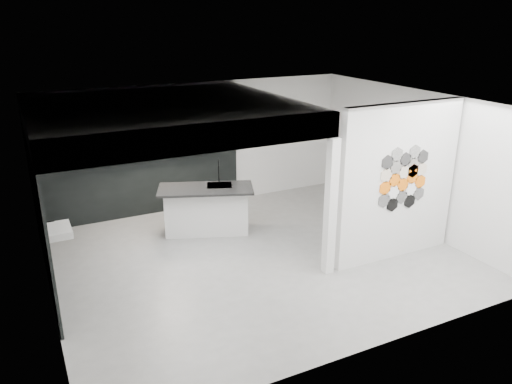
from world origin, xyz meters
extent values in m
cube|color=gray|center=(0.00, 0.00, -0.01)|extent=(7.00, 6.00, 0.01)
cube|color=silver|center=(2.23, -1.00, 1.40)|extent=(2.45, 0.15, 2.80)
cube|color=black|center=(-1.30, 2.97, 1.18)|extent=(4.40, 0.04, 2.35)
cube|color=black|center=(-3.47, 1.00, 1.18)|extent=(0.04, 4.00, 2.35)
cube|color=silver|center=(-1.30, 1.00, 2.55)|extent=(4.40, 4.00, 0.40)
cube|color=silver|center=(0.82, -1.00, 1.18)|extent=(0.16, 0.16, 2.35)
cube|color=silver|center=(-1.30, -0.92, 2.55)|extent=(4.40, 0.16, 0.40)
cube|color=silver|center=(-3.24, 0.80, 0.85)|extent=(0.40, 0.60, 0.12)
cube|color=black|center=(-1.20, 2.87, 1.30)|extent=(3.00, 0.15, 0.04)
cube|color=silver|center=(-0.42, 1.48, 0.47)|extent=(1.73, 1.14, 0.93)
cube|color=black|center=(-0.45, 1.40, 0.95)|extent=(2.01, 1.42, 0.04)
cube|color=black|center=(-0.15, 1.43, 0.97)|extent=(0.60, 0.56, 0.02)
cylinder|color=black|center=(-0.07, 1.63, 1.19)|extent=(0.03, 0.03, 0.43)
torus|color=black|center=(-0.10, 1.57, 1.41)|extent=(0.07, 0.15, 0.15)
cylinder|color=black|center=(-2.07, 2.87, 1.42)|extent=(0.26, 0.26, 0.19)
ellipsoid|color=black|center=(-0.44, 2.87, 1.40)|extent=(0.22, 0.22, 0.15)
cylinder|color=gray|center=(0.15, 2.87, 1.38)|extent=(0.18, 0.18, 0.11)
cylinder|color=gray|center=(0.15, 2.87, 1.39)|extent=(0.12, 0.12, 0.13)
cylinder|color=black|center=(-1.30, 2.87, 1.39)|extent=(0.06, 0.06, 0.14)
cylinder|color=black|center=(-2.14, 2.87, 1.37)|extent=(0.11, 0.11, 0.11)
cylinder|color=black|center=(1.86, -1.09, 1.16)|extent=(0.26, 0.02, 0.26)
cylinder|color=orange|center=(1.86, -1.09, 1.39)|extent=(0.26, 0.02, 0.26)
cylinder|color=beige|center=(1.86, -1.09, 1.61)|extent=(0.26, 0.02, 0.26)
cylinder|color=#2D2D2D|center=(1.86, -1.09, 1.84)|extent=(0.26, 0.02, 0.26)
cylinder|color=black|center=(2.06, -1.09, 1.05)|extent=(0.26, 0.02, 0.26)
cylinder|color=white|center=(2.06, -1.09, 1.27)|extent=(0.26, 0.02, 0.26)
cylinder|color=orange|center=(2.06, -1.09, 1.50)|extent=(0.26, 0.02, 0.26)
cylinder|color=#66635E|center=(2.06, -1.09, 1.73)|extent=(0.26, 0.02, 0.26)
cylinder|color=silver|center=(2.06, -1.09, 1.95)|extent=(0.26, 0.02, 0.26)
cylinder|color=black|center=(2.25, -1.09, 1.16)|extent=(0.26, 0.02, 0.26)
cylinder|color=orange|center=(2.25, -1.09, 1.39)|extent=(0.26, 0.02, 0.26)
cylinder|color=beige|center=(2.25, -1.09, 1.61)|extent=(0.26, 0.02, 0.26)
cylinder|color=#2D2D2D|center=(2.25, -1.09, 1.84)|extent=(0.26, 0.02, 0.26)
cylinder|color=black|center=(2.44, -1.09, 1.05)|extent=(0.26, 0.02, 0.26)
cylinder|color=white|center=(2.44, -1.09, 1.27)|extent=(0.26, 0.02, 0.26)
cylinder|color=orange|center=(2.44, -1.09, 1.50)|extent=(0.26, 0.02, 0.26)
cylinder|color=#66635E|center=(2.44, -1.09, 1.73)|extent=(0.26, 0.02, 0.26)
cylinder|color=silver|center=(2.44, -1.09, 1.95)|extent=(0.26, 0.02, 0.26)
cylinder|color=black|center=(2.64, -1.09, 1.16)|extent=(0.26, 0.02, 0.26)
cylinder|color=orange|center=(2.64, -1.09, 1.39)|extent=(0.26, 0.02, 0.26)
cylinder|color=beige|center=(2.64, -1.09, 1.61)|extent=(0.26, 0.02, 0.26)
cylinder|color=#2D2D2D|center=(2.64, -1.09, 1.84)|extent=(0.26, 0.02, 0.26)
cylinder|color=orange|center=(2.44, -1.09, 1.61)|extent=(0.26, 0.02, 0.26)
camera|label=1|loc=(-3.65, -7.27, 4.16)|focal=35.00mm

